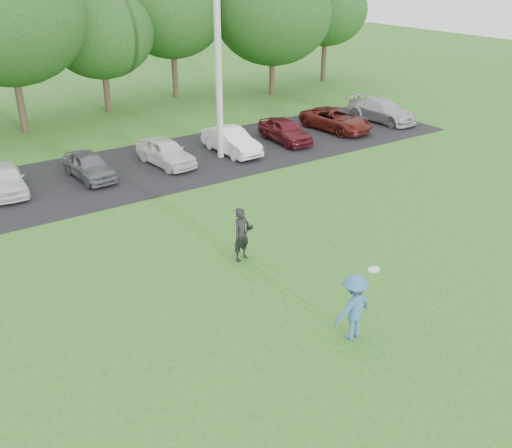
{
  "coord_description": "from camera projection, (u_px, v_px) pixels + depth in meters",
  "views": [
    {
      "loc": [
        -8.15,
        -8.54,
        8.17
      ],
      "look_at": [
        0.0,
        3.5,
        1.3
      ],
      "focal_mm": 40.0,
      "sensor_mm": 36.0,
      "label": 1
    }
  ],
  "objects": [
    {
      "name": "utility_pole",
      "position": [
        218.0,
        47.0,
        23.42
      ],
      "size": [
        0.28,
        0.28,
        9.52
      ],
      "primitive_type": "cylinder",
      "color": "#A9ABA5",
      "rests_on": "ground"
    },
    {
      "name": "frisbee_player",
      "position": [
        354.0,
        307.0,
        13.13
      ],
      "size": [
        1.1,
        0.69,
        1.87
      ],
      "color": "#36659A",
      "rests_on": "ground"
    },
    {
      "name": "ground",
      "position": [
        336.0,
        322.0,
        14.01
      ],
      "size": [
        100.0,
        100.0,
        0.0
      ],
      "primitive_type": "plane",
      "color": "#2B661D",
      "rests_on": "ground"
    },
    {
      "name": "parking_lot",
      "position": [
        128.0,
        171.0,
        23.74
      ],
      "size": [
        32.0,
        6.5,
        0.03
      ],
      "primitive_type": "cube",
      "color": "black",
      "rests_on": "ground"
    },
    {
      "name": "camera_bystander",
      "position": [
        242.0,
        234.0,
        16.57
      ],
      "size": [
        0.68,
        0.53,
        1.64
      ],
      "color": "black",
      "rests_on": "ground"
    },
    {
      "name": "parked_cars",
      "position": [
        106.0,
        162.0,
        22.97
      ],
      "size": [
        30.91,
        4.82,
        1.25
      ],
      "color": "silver",
      "rests_on": "parking_lot"
    },
    {
      "name": "tree_row",
      "position": [
        73.0,
        24.0,
        29.72
      ],
      "size": [
        42.39,
        9.85,
        8.64
      ],
      "color": "#38281C",
      "rests_on": "ground"
    }
  ]
}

